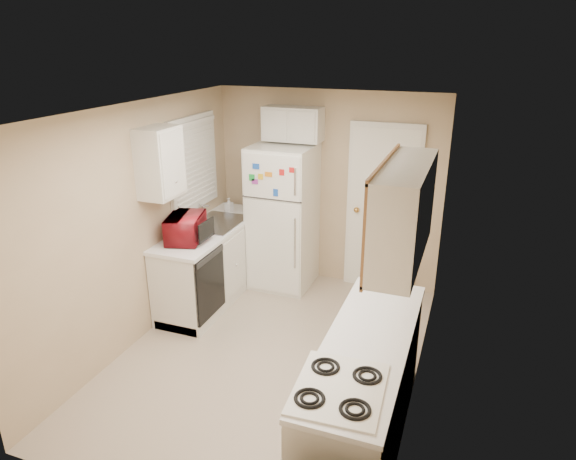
% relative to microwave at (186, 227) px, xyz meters
% --- Properties ---
extents(floor, '(3.80, 3.80, 0.00)m').
position_rel_microwave_xyz_m(floor, '(1.15, -0.44, -1.05)').
color(floor, beige).
rests_on(floor, ground).
extents(ceiling, '(3.80, 3.80, 0.00)m').
position_rel_microwave_xyz_m(ceiling, '(1.15, -0.44, 1.35)').
color(ceiling, white).
rests_on(ceiling, floor).
extents(wall_left, '(3.80, 3.80, 0.00)m').
position_rel_microwave_xyz_m(wall_left, '(-0.25, -0.44, 0.15)').
color(wall_left, tan).
rests_on(wall_left, floor).
extents(wall_right, '(3.80, 3.80, 0.00)m').
position_rel_microwave_xyz_m(wall_right, '(2.55, -0.44, 0.15)').
color(wall_right, tan).
rests_on(wall_right, floor).
extents(wall_back, '(2.80, 2.80, 0.00)m').
position_rel_microwave_xyz_m(wall_back, '(1.15, 1.46, 0.15)').
color(wall_back, tan).
rests_on(wall_back, floor).
extents(wall_front, '(2.80, 2.80, 0.00)m').
position_rel_microwave_xyz_m(wall_front, '(1.15, -2.34, 0.15)').
color(wall_front, tan).
rests_on(wall_front, floor).
extents(left_counter, '(0.60, 1.80, 0.90)m').
position_rel_microwave_xyz_m(left_counter, '(0.05, 0.46, -0.60)').
color(left_counter, silver).
rests_on(left_counter, floor).
extents(dishwasher, '(0.03, 0.58, 0.72)m').
position_rel_microwave_xyz_m(dishwasher, '(0.34, -0.14, -0.56)').
color(dishwasher, black).
rests_on(dishwasher, floor).
extents(sink, '(0.54, 0.74, 0.16)m').
position_rel_microwave_xyz_m(sink, '(0.05, 0.61, -0.19)').
color(sink, gray).
rests_on(sink, left_counter).
extents(microwave, '(0.57, 0.41, 0.34)m').
position_rel_microwave_xyz_m(microwave, '(0.00, 0.00, 0.00)').
color(microwave, maroon).
rests_on(microwave, left_counter).
extents(soap_bottle, '(0.10, 0.10, 0.18)m').
position_rel_microwave_xyz_m(soap_bottle, '(0.00, 1.03, -0.05)').
color(soap_bottle, white).
rests_on(soap_bottle, left_counter).
extents(window_blinds, '(0.10, 0.98, 1.08)m').
position_rel_microwave_xyz_m(window_blinds, '(-0.21, 0.61, 0.55)').
color(window_blinds, silver).
rests_on(window_blinds, wall_left).
extents(upper_cabinet_left, '(0.30, 0.45, 0.70)m').
position_rel_microwave_xyz_m(upper_cabinet_left, '(-0.10, -0.22, 0.75)').
color(upper_cabinet_left, silver).
rests_on(upper_cabinet_left, wall_left).
extents(refrigerator, '(0.74, 0.72, 1.77)m').
position_rel_microwave_xyz_m(refrigerator, '(0.69, 1.11, -0.16)').
color(refrigerator, white).
rests_on(refrigerator, floor).
extents(cabinet_over_fridge, '(0.70, 0.30, 0.40)m').
position_rel_microwave_xyz_m(cabinet_over_fridge, '(0.75, 1.31, 0.95)').
color(cabinet_over_fridge, silver).
rests_on(cabinet_over_fridge, wall_back).
extents(interior_door, '(0.86, 0.06, 2.08)m').
position_rel_microwave_xyz_m(interior_door, '(1.85, 1.42, -0.03)').
color(interior_door, white).
rests_on(interior_door, floor).
extents(right_counter, '(0.60, 2.00, 0.90)m').
position_rel_microwave_xyz_m(right_counter, '(2.25, -1.24, -0.60)').
color(right_counter, silver).
rests_on(right_counter, floor).
extents(stove, '(0.58, 0.70, 0.82)m').
position_rel_microwave_xyz_m(stove, '(2.20, -1.86, -0.64)').
color(stove, white).
rests_on(stove, floor).
extents(upper_cabinet_right, '(0.30, 1.20, 0.70)m').
position_rel_microwave_xyz_m(upper_cabinet_right, '(2.40, -0.94, 0.75)').
color(upper_cabinet_right, silver).
rests_on(upper_cabinet_right, wall_right).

